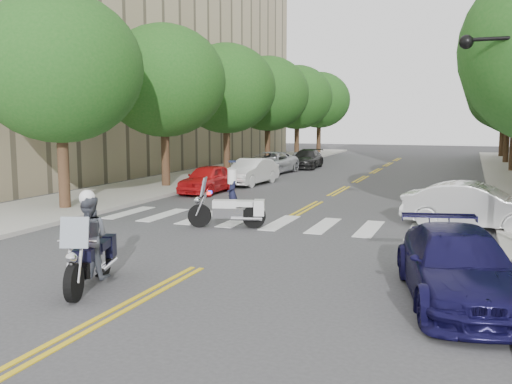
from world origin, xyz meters
The scene contains 21 objects.
ground centered at (0.00, 0.00, 0.00)m, with size 140.00×140.00×0.00m, color #38383A.
sidewalk_left centered at (-9.50, 22.00, 0.07)m, with size 5.00×60.00×0.15m, color #9E9991.
building_left centered at (-26.00, 26.00, 12.00)m, with size 26.00×44.00×24.00m, color tan.
tree_l_0 centered at (-8.80, 6.00, 5.55)m, with size 6.40×6.40×8.45m.
tree_l_1 centered at (-8.80, 14.00, 5.55)m, with size 6.40×6.40×8.45m.
tree_l_2 centered at (-8.80, 22.00, 5.55)m, with size 6.40×6.40×8.45m.
tree_l_3 centered at (-8.80, 30.00, 5.55)m, with size 6.40×6.40×8.45m.
tree_l_4 centered at (-8.80, 38.00, 5.55)m, with size 6.40×6.40×8.45m.
tree_l_5 centered at (-8.80, 46.00, 5.55)m, with size 6.40×6.40×8.45m.
tree_r_4 centered at (8.80, 38.00, 5.55)m, with size 6.40×6.40×8.45m.
tree_r_5 centered at (8.80, 46.00, 5.55)m, with size 6.40×6.40×8.45m.
motorcycle_police centered at (-1.46, -2.19, 0.94)m, with size 1.18×2.54×2.13m.
motorcycle_parked centered at (-1.20, 5.14, 0.59)m, with size 2.57×1.11×1.69m.
officer_standing centered at (-2.17, 7.33, 0.84)m, with size 0.61×0.40×1.68m, color black.
convertible centered at (6.35, 7.77, 0.76)m, with size 1.61×4.62×1.52m, color silver.
sedan_blue centered at (6.00, -0.50, 0.72)m, with size 2.02×4.98×1.44m, color #100D37.
parked_car_a centered at (-5.89, 13.00, 0.70)m, with size 1.64×4.09×1.39m, color red.
parked_car_b centered at (-5.20, 17.04, 0.72)m, with size 1.53×4.38×1.44m, color silver.
parked_car_c centered at (-6.30, 23.50, 0.72)m, with size 2.39×5.18×1.44m, color #B4B6BC.
parked_car_d centered at (-5.20, 28.50, 0.68)m, with size 1.91×4.70×1.36m, color black.
parked_car_e centered at (-6.27, 30.39, 0.58)m, with size 1.37×3.42×1.16m, color #A1A1A6.
Camera 1 is at (6.12, -12.18, 3.62)m, focal length 40.00 mm.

